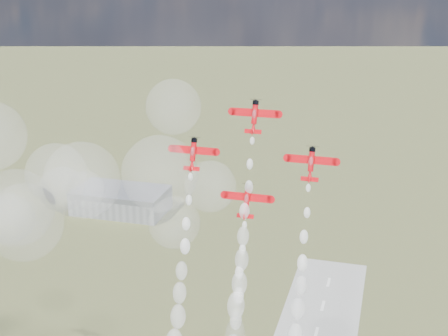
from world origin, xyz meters
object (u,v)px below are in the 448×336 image
Objects in this scene: plane_lead at (254,116)px; plane_slot at (247,200)px; plane_left at (193,153)px; plane_right at (311,163)px; hangar at (121,200)px.

plane_slot is (0.00, -6.23, -17.25)m from plane_lead.
plane_left is 1.00× the size of plane_right.
plane_lead reaches higher than plane_left.
plane_right reaches higher than plane_slot.
hangar is at bearing 120.47° from plane_left.
hangar is 4.81× the size of plane_slot.
plane_slot is at bearing -56.81° from hangar.
plane_right is at bearing 13.39° from plane_slot.
plane_left is at bearing 180.00° from plane_right.
plane_left is at bearing 166.61° from plane_slot.
plane_slot reaches higher than hangar.
plane_lead is 15.99m from plane_right.
plane_lead reaches higher than hangar.
plane_lead reaches higher than plane_right.
plane_right is 1.00× the size of plane_slot.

